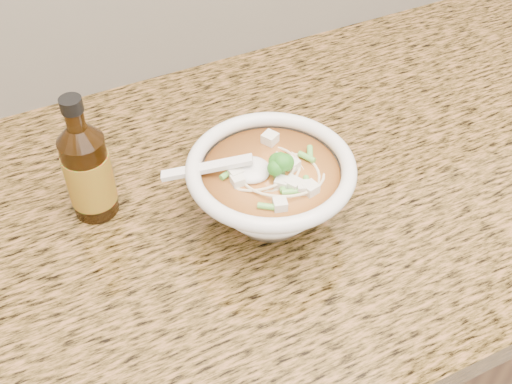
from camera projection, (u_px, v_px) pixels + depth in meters
name	position (u px, v px, depth m)	size (l,w,h in m)	color
cabinet	(302.00, 347.00, 1.23)	(4.00, 0.65, 0.86)	#331E0F
counter_slab	(319.00, 176.00, 0.91)	(4.00, 0.68, 0.04)	brown
soup_bowl	(270.00, 190.00, 0.79)	(0.23, 0.21, 0.12)	silver
hot_sauce_bottle	(88.00, 171.00, 0.79)	(0.06, 0.06, 0.18)	#311B06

